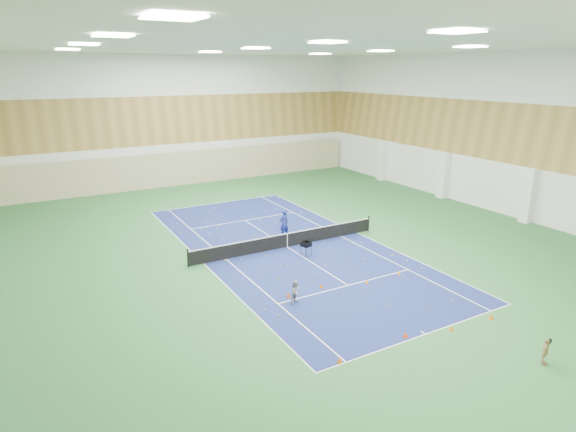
{
  "coord_description": "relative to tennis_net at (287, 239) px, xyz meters",
  "views": [
    {
      "loc": [
        -13.84,
        -24.59,
        10.69
      ],
      "look_at": [
        0.12,
        0.12,
        2.0
      ],
      "focal_mm": 30.0,
      "sensor_mm": 36.0,
      "label": 1
    }
  ],
  "objects": [
    {
      "name": "cone_base_a",
      "position": [
        -4.34,
        -11.76,
        -0.43
      ],
      "size": [
        0.23,
        0.23,
        0.25
      ],
      "primitive_type": "cone",
      "color": "orange",
      "rests_on": "ground"
    },
    {
      "name": "cone_base_b",
      "position": [
        -0.89,
        -11.63,
        -0.43
      ],
      "size": [
        0.22,
        0.22,
        0.24
      ],
      "primitive_type": "cone",
      "color": "#E63E0C",
      "rests_on": "ground"
    },
    {
      "name": "cone_svc_a",
      "position": [
        -3.33,
        -6.03,
        -0.43
      ],
      "size": [
        0.22,
        0.22,
        0.24
      ],
      "primitive_type": "cone",
      "color": "#DF3F0B",
      "rests_on": "ground"
    },
    {
      "name": "wood_cladding",
      "position": [
        0.0,
        0.0,
        7.45
      ],
      "size": [
        36.0,
        40.0,
        8.0
      ],
      "primitive_type": null,
      "color": "#A57E3D",
      "rests_on": "room_shell"
    },
    {
      "name": "ball_cart",
      "position": [
        0.26,
        -1.82,
        -0.09
      ],
      "size": [
        0.64,
        0.64,
        0.91
      ],
      "primitive_type": null,
      "rotation": [
        0.0,
        0.0,
        0.26
      ],
      "color": "black",
      "rests_on": "ground"
    },
    {
      "name": "child_court",
      "position": [
        -3.32,
        -6.73,
        0.03
      ],
      "size": [
        0.67,
        0.6,
        1.15
      ],
      "primitive_type": "imported",
      "rotation": [
        0.0,
        0.0,
        0.33
      ],
      "color": "gray",
      "rests_on": "ground"
    },
    {
      "name": "coach",
      "position": [
        0.72,
        1.71,
        0.42
      ],
      "size": [
        0.78,
        0.59,
        1.95
      ],
      "primitive_type": "imported",
      "rotation": [
        0.0,
        0.0,
        3.33
      ],
      "color": "navy",
      "rests_on": "ground"
    },
    {
      "name": "cone_svc_c",
      "position": [
        0.99,
        -6.68,
        -0.44
      ],
      "size": [
        0.21,
        0.21,
        0.23
      ],
      "primitive_type": "cone",
      "color": "orange",
      "rests_on": "ground"
    },
    {
      "name": "tennis_net",
      "position": [
        0.0,
        0.0,
        0.0
      ],
      "size": [
        12.8,
        0.1,
        1.1
      ],
      "primitive_type": null,
      "color": "black",
      "rests_on": "ground"
    },
    {
      "name": "cone_svc_d",
      "position": [
        3.23,
        -6.64,
        -0.44
      ],
      "size": [
        0.19,
        0.19,
        0.21
      ],
      "primitive_type": "cone",
      "color": "orange",
      "rests_on": "ground"
    },
    {
      "name": "cone_base_d",
      "position": [
        3.51,
        -12.36,
        -0.42
      ],
      "size": [
        0.23,
        0.23,
        0.25
      ],
      "primitive_type": "cone",
      "color": "#E1610B",
      "rests_on": "ground"
    },
    {
      "name": "cone_base_c",
      "position": [
        1.21,
        -12.17,
        -0.45
      ],
      "size": [
        0.19,
        0.19,
        0.21
      ],
      "primitive_type": "cone",
      "color": "#F3580C",
      "rests_on": "ground"
    },
    {
      "name": "court_surface",
      "position": [
        0.0,
        0.0,
        -0.55
      ],
      "size": [
        10.97,
        23.77,
        0.01
      ],
      "primitive_type": "cube",
      "color": "navy",
      "rests_on": "ground"
    },
    {
      "name": "child_apron",
      "position": [
        2.33,
        -15.63,
        -0.02
      ],
      "size": [
        0.67,
        0.48,
        1.06
      ],
      "primitive_type": "imported",
      "rotation": [
        0.0,
        0.0,
        0.4
      ],
      "color": "tan",
      "rests_on": "ground"
    },
    {
      "name": "ground",
      "position": [
        0.0,
        0.0,
        -0.55
      ],
      "size": [
        40.0,
        40.0,
        0.0
      ],
      "primitive_type": "plane",
      "color": "#2A6332",
      "rests_on": "ground"
    },
    {
      "name": "room_shell",
      "position": [
        0.0,
        0.0,
        5.45
      ],
      "size": [
        36.0,
        40.0,
        12.0
      ],
      "primitive_type": null,
      "color": "white",
      "rests_on": "ground"
    },
    {
      "name": "ceiling_light_grid",
      "position": [
        0.0,
        0.0,
        11.37
      ],
      "size": [
        21.4,
        25.4,
        0.06
      ],
      "primitive_type": null,
      "color": "white",
      "rests_on": "room_shell"
    },
    {
      "name": "cone_svc_b",
      "position": [
        -1.36,
        -5.94,
        -0.43
      ],
      "size": [
        0.22,
        0.22,
        0.24
      ],
      "primitive_type": "cone",
      "color": "#D94F0B",
      "rests_on": "ground"
    },
    {
      "name": "tennis_balls_scatter",
      "position": [
        0.0,
        0.0,
        -0.5
      ],
      "size": [
        10.57,
        22.77,
        0.07
      ],
      "primitive_type": null,
      "color": "#CAE126",
      "rests_on": "ground"
    },
    {
      "name": "back_curtain",
      "position": [
        0.0,
        19.75,
        1.05
      ],
      "size": [
        35.4,
        0.16,
        3.2
      ],
      "primitive_type": "cube",
      "color": "#C6B793",
      "rests_on": "ground"
    }
  ]
}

